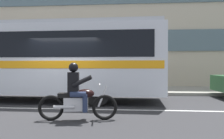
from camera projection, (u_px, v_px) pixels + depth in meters
The scene contains 7 objects.
ground_plane at pixel (64, 106), 8.38m from camera, with size 60.00×60.00×0.00m, color #2B2B2D.
sidewalk_curb at pixel (89, 90), 13.46m from camera, with size 28.00×3.80×0.15m, color gray.
lane_center_stripe at pixel (58, 109), 7.78m from camera, with size 26.60×0.14×0.01m, color silver.
office_building_facade at pixel (95, 22), 15.67m from camera, with size 28.00×0.89×9.02m.
transit_bus at pixel (28, 57), 9.70m from camera, with size 11.47×2.86×3.22m.
motorcycle_with_rider at pixel (77, 96), 6.13m from camera, with size 2.13×0.69×1.56m.
fire_hydrant at pixel (1, 83), 12.60m from camera, with size 0.22×0.30×0.75m.
Camera 1 is at (2.50, -8.17, 1.47)m, focal length 36.31 mm.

